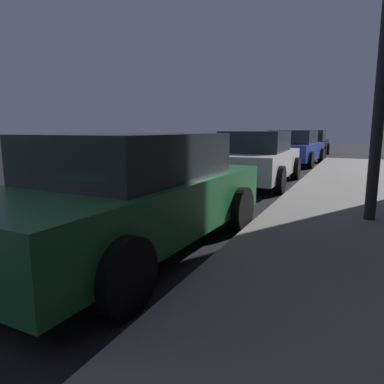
{
  "coord_description": "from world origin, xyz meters",
  "views": [
    {
      "loc": [
        5.33,
        0.14,
        1.48
      ],
      "look_at": [
        4.15,
        2.68,
        0.99
      ],
      "focal_mm": 33.12,
      "sensor_mm": 36.0,
      "label": 1
    }
  ],
  "objects_px": {
    "car_green": "(132,192)",
    "car_black": "(310,143)",
    "car_blue": "(293,148)",
    "car_silver": "(256,158)"
  },
  "relations": [
    {
      "from": "car_silver",
      "to": "car_black",
      "type": "distance_m",
      "value": 11.58
    },
    {
      "from": "car_green",
      "to": "car_silver",
      "type": "relative_size",
      "value": 1.01
    },
    {
      "from": "car_blue",
      "to": "car_black",
      "type": "relative_size",
      "value": 1.0
    },
    {
      "from": "car_blue",
      "to": "car_silver",
      "type": "bearing_deg",
      "value": -89.98
    },
    {
      "from": "car_green",
      "to": "car_black",
      "type": "height_order",
      "value": "same"
    },
    {
      "from": "car_green",
      "to": "car_silver",
      "type": "distance_m",
      "value": 5.88
    },
    {
      "from": "car_silver",
      "to": "car_black",
      "type": "xyz_separation_m",
      "value": [
        -0.0,
        11.58,
        0.0
      ]
    },
    {
      "from": "car_green",
      "to": "car_black",
      "type": "xyz_separation_m",
      "value": [
        -0.0,
        17.47,
        -0.01
      ]
    },
    {
      "from": "car_silver",
      "to": "car_blue",
      "type": "relative_size",
      "value": 0.98
    },
    {
      "from": "car_green",
      "to": "car_blue",
      "type": "relative_size",
      "value": 0.98
    }
  ]
}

